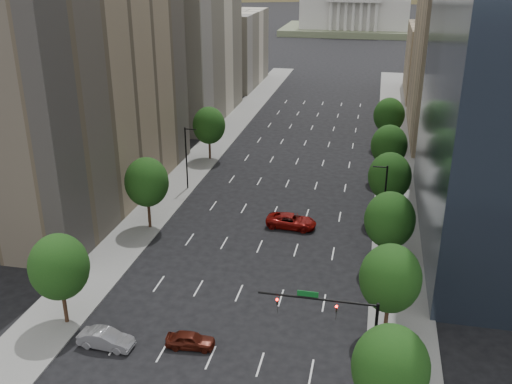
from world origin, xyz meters
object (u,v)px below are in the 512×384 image
Objects in this scene: traffic_signal at (343,320)px; capitol at (355,12)px; car_maroon at (190,340)px; car_red_far at (291,221)px; car_silver at (106,339)px.

traffic_signal is 219.99m from capitol.
capitol is at bearing 92.74° from traffic_signal.
car_maroon is (-12.56, 0.99, -4.47)m from traffic_signal.
capitol is at bearing -5.48° from car_maroon.
car_red_far is at bearing -89.19° from capitol.
traffic_signal is at bearing -85.67° from car_silver.
capitol is at bearing 4.66° from car_red_far.
car_maroon is at bearing -75.32° from car_silver.
car_maroon is (-2.03, -218.72, -7.87)m from capitol.
traffic_signal is at bearing -87.26° from capitol.
traffic_signal is 20.02m from car_silver.
traffic_signal is 1.92× the size of car_silver.
capitol is 220.48m from car_silver.
car_red_far is at bearing -21.20° from car_silver.
car_silver is (-19.53, -0.45, -4.39)m from traffic_signal.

